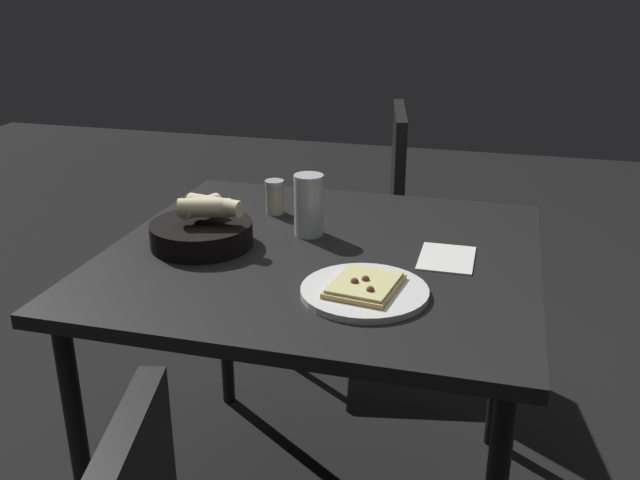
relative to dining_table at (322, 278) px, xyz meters
name	(u,v)px	position (x,y,z in m)	size (l,w,h in m)	color
dining_table	(322,278)	(0.00, 0.00, 0.00)	(0.92, 0.97, 0.74)	black
pizza_plate	(365,290)	(0.20, 0.14, 0.08)	(0.26, 0.26, 0.04)	white
bread_basket	(202,230)	(0.04, -0.28, 0.11)	(0.24, 0.24, 0.12)	black
beer_glass	(309,208)	(-0.09, -0.06, 0.14)	(0.07, 0.07, 0.15)	silver
pepper_shaker	(275,199)	(-0.22, -0.19, 0.11)	(0.05, 0.05, 0.09)	#BFB299
napkin	(447,258)	(-0.02, 0.28, 0.07)	(0.16, 0.12, 0.00)	white
chair_far	(364,215)	(-0.92, -0.09, -0.17)	(0.51, 0.51, 0.89)	#262626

